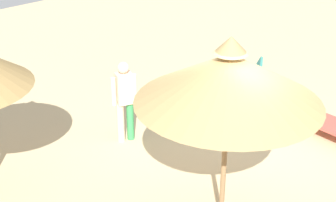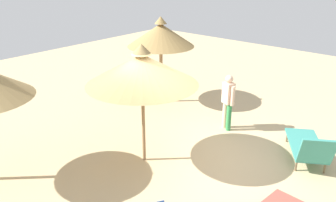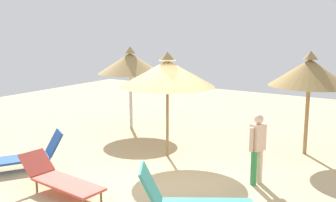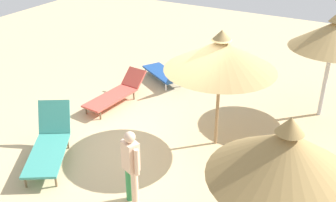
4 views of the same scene
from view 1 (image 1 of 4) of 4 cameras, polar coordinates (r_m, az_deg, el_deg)
The scene contains 5 objects.
ground at distance 8.06m, azimuth 7.39°, elevation -8.66°, with size 24.00×24.00×0.10m, color tan.
parasol_umbrella_center at distance 5.98m, azimuth 7.23°, elevation 2.72°, with size 2.39×2.39×2.69m.
lounge_chair_near_left at distance 10.03m, azimuth 6.03°, elevation 1.70°, with size 2.02×1.61×1.01m.
person_standing_far_right at distance 8.49m, azimuth -5.16°, elevation 0.42°, with size 0.31×0.44×1.52m.
handbag at distance 11.67m, azimuth 5.86°, elevation 3.78°, with size 0.29×0.18×0.40m.
Camera 1 is at (3.78, -5.50, 4.47)m, focal length 51.63 mm.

